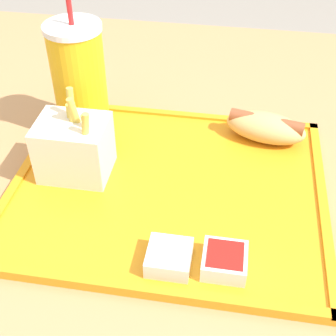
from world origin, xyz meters
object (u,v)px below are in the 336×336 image
fries_carton (74,147)px  sauce_cup_mayo (169,257)px  hot_dog_far (266,127)px  sauce_cup_ketchup (225,260)px  soda_cup (79,78)px

fries_carton → sauce_cup_mayo: (0.15, -0.14, -0.03)m
hot_dog_far → fries_carton: size_ratio=1.07×
hot_dog_far → sauce_cup_mayo: 0.27m
fries_carton → sauce_cup_mayo: fries_carton is taller
sauce_cup_mayo → sauce_cup_ketchup: 0.06m
sauce_cup_mayo → sauce_cup_ketchup: (0.06, 0.01, 0.00)m
soda_cup → sauce_cup_ketchup: soda_cup is taller
hot_dog_far → fries_carton: bearing=-155.4°
fries_carton → sauce_cup_ketchup: fries_carton is taller
soda_cup → fries_carton: soda_cup is taller
hot_dog_far → fries_carton: (-0.25, -0.12, 0.02)m
sauce_cup_mayo → hot_dog_far: bearing=67.9°
hot_dog_far → sauce_cup_mayo: bearing=-112.1°
sauce_cup_ketchup → sauce_cup_mayo: bearing=-175.1°
fries_carton → soda_cup: bearing=101.9°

